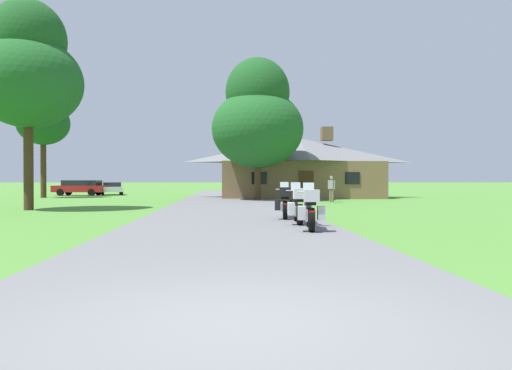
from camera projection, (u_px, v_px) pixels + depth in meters
The scene contains 12 objects.
ground_plane at pixel (228, 208), 24.63m from camera, with size 500.00×500.00×0.00m, color #4C8433.
asphalt_driveway at pixel (229, 210), 22.63m from camera, with size 6.40×80.00×0.06m, color slate.
motorcycle_green_nearest_to_camera at pixel (311, 210), 13.27m from camera, with size 0.87×2.08×1.30m.
motorcycle_black_second_in_row at pixel (298, 206), 15.22m from camera, with size 0.78×2.08×1.30m.
motorcycle_black_farthest_in_row at pixel (285, 203), 17.31m from camera, with size 0.85×2.08×1.30m.
stone_lodge at pixel (299, 167), 39.05m from camera, with size 13.17×7.02×5.71m.
bystander_gray_shirt_near_lodge at pixel (332, 187), 30.98m from camera, with size 0.40×0.44×1.69m.
tree_by_lodge_front at pixel (258, 118), 33.47m from camera, with size 6.35×6.35×9.88m.
tree_left_far at pixel (43, 117), 38.75m from camera, with size 4.11×4.11×9.18m.
tree_left_near at pixel (28, 70), 22.90m from camera, with size 5.05×5.05×9.98m.
parked_red_suv_far_left at pixel (80, 187), 44.29m from camera, with size 4.77×2.33×1.40m.
parked_white_sedan_far_left at pixel (112, 188), 46.20m from camera, with size 2.85×4.53×1.20m.
Camera 1 is at (-0.11, -4.66, 1.44)m, focal length 33.98 mm.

